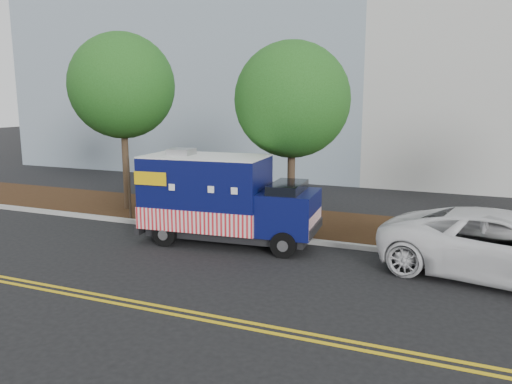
% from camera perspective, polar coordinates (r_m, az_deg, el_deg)
% --- Properties ---
extents(ground, '(120.00, 120.00, 0.00)m').
position_cam_1_polar(ground, '(15.36, -4.47, -6.25)').
color(ground, black).
rests_on(ground, ground).
extents(curb, '(120.00, 0.18, 0.15)m').
position_cam_1_polar(curb, '(16.55, -2.26, -4.71)').
color(curb, '#9E9E99').
rests_on(curb, ground).
extents(mulch_strip, '(120.00, 4.00, 0.15)m').
position_cam_1_polar(mulch_strip, '(18.41, 0.49, -3.12)').
color(mulch_strip, black).
rests_on(mulch_strip, ground).
extents(centerline_near, '(120.00, 0.10, 0.01)m').
position_cam_1_polar(centerline_near, '(11.81, -14.55, -11.85)').
color(centerline_near, gold).
rests_on(centerline_near, ground).
extents(centerline_far, '(120.00, 0.10, 0.01)m').
position_cam_1_polar(centerline_far, '(11.62, -15.31, -12.25)').
color(centerline_far, gold).
rests_on(centerline_far, ground).
extents(tree_a, '(4.01, 4.01, 6.93)m').
position_cam_1_polar(tree_a, '(20.09, -15.07, 11.61)').
color(tree_a, '#38281C').
rests_on(tree_a, ground).
extents(tree_b, '(3.85, 3.85, 6.34)m').
position_cam_1_polar(tree_b, '(16.83, 4.15, 10.44)').
color(tree_b, '#38281C').
rests_on(tree_b, ground).
extents(sign_post, '(0.06, 0.06, 2.40)m').
position_cam_1_polar(sign_post, '(18.63, -14.26, 0.25)').
color(sign_post, '#473828').
rests_on(sign_post, ground).
extents(food_truck, '(5.68, 2.53, 2.91)m').
position_cam_1_polar(food_truck, '(15.52, -4.09, -1.04)').
color(food_truck, black).
rests_on(food_truck, ground).
extents(white_car, '(6.50, 3.94, 1.69)m').
position_cam_1_polar(white_car, '(13.86, 26.75, -5.63)').
color(white_car, white).
rests_on(white_car, ground).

